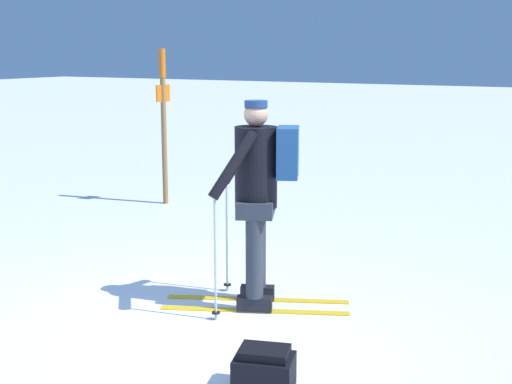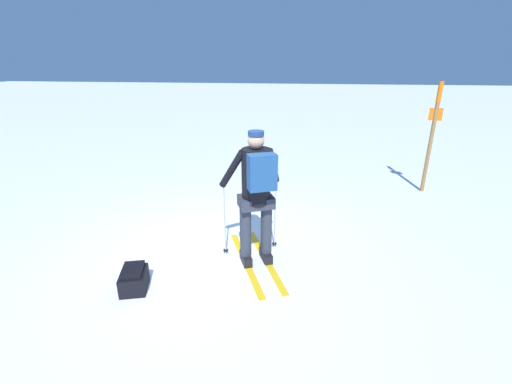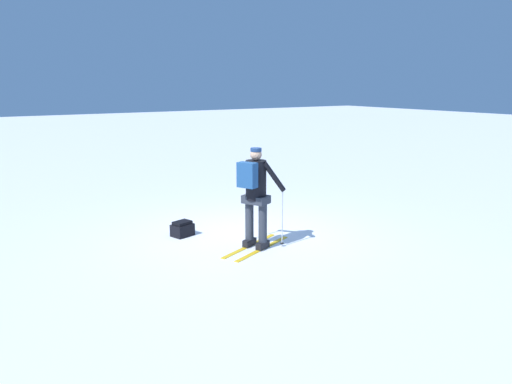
# 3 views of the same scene
# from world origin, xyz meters

# --- Properties ---
(ground_plane) EXTENTS (80.00, 80.00, 0.00)m
(ground_plane) POSITION_xyz_m (0.00, 0.00, 0.00)
(ground_plane) COLOR white
(skier) EXTENTS (1.02, 1.63, 1.79)m
(skier) POSITION_xyz_m (-0.67, 0.24, 1.05)
(skier) COLOR gold
(skier) RESTS_ON ground_plane
(dropped_backpack) EXTENTS (0.39, 0.45, 0.29)m
(dropped_backpack) POSITION_xyz_m (0.69, 1.03, 0.14)
(dropped_backpack) COLOR black
(dropped_backpack) RESTS_ON ground_plane
(trail_marker) EXTENTS (0.24, 0.09, 2.21)m
(trail_marker) POSITION_xyz_m (-3.71, -2.99, 1.31)
(trail_marker) COLOR olive
(trail_marker) RESTS_ON ground_plane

